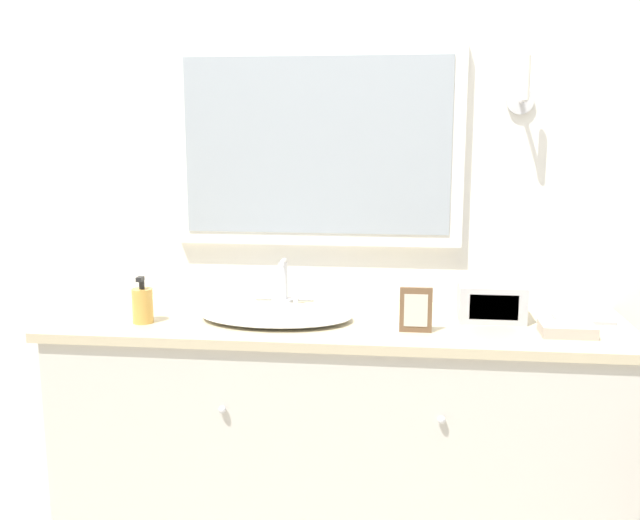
{
  "coord_description": "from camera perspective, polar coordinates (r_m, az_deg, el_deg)",
  "views": [
    {
      "loc": [
        0.2,
        -1.99,
        1.53
      ],
      "look_at": [
        -0.06,
        0.28,
        1.1
      ],
      "focal_mm": 40.0,
      "sensor_mm": 36.0,
      "label": 1
    }
  ],
  "objects": [
    {
      "name": "appliance_box",
      "position": [
        2.41,
        13.56,
        -3.31
      ],
      "size": [
        0.21,
        0.14,
        0.12
      ],
      "color": "#BCBCC1",
      "rests_on": "vanity_counter"
    },
    {
      "name": "hand_towel_near_sink",
      "position": [
        2.32,
        19.17,
        -5.27
      ],
      "size": [
        0.16,
        0.11,
        0.03
      ],
      "color": "#B7A899",
      "rests_on": "vanity_counter"
    },
    {
      "name": "picture_frame",
      "position": [
        2.23,
        7.67,
        -3.98
      ],
      "size": [
        0.1,
        0.01,
        0.14
      ],
      "color": "brown",
      "rests_on": "vanity_counter"
    },
    {
      "name": "wall_back",
      "position": [
        2.59,
        2.07,
        5.1
      ],
      "size": [
        8.0,
        0.18,
        2.55
      ],
      "color": "white",
      "rests_on": "ground_plane"
    },
    {
      "name": "soap_bottle",
      "position": [
        2.39,
        -14.0,
        -3.5
      ],
      "size": [
        0.07,
        0.07,
        0.15
      ],
      "color": "gold",
      "rests_on": "vanity_counter"
    },
    {
      "name": "vanity_counter",
      "position": [
        2.52,
        1.43,
        -14.66
      ],
      "size": [
        1.89,
        0.55,
        0.9
      ],
      "color": "beige",
      "rests_on": "ground_plane"
    },
    {
      "name": "sink_basin",
      "position": [
        2.37,
        -3.5,
        -4.33
      ],
      "size": [
        0.5,
        0.36,
        0.18
      ],
      "color": "white",
      "rests_on": "vanity_counter"
    },
    {
      "name": "metal_tray",
      "position": [
        2.51,
        20.31,
        -4.43
      ],
      "size": [
        0.19,
        0.11,
        0.01
      ],
      "color": "#ADADB2",
      "rests_on": "vanity_counter"
    }
  ]
}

